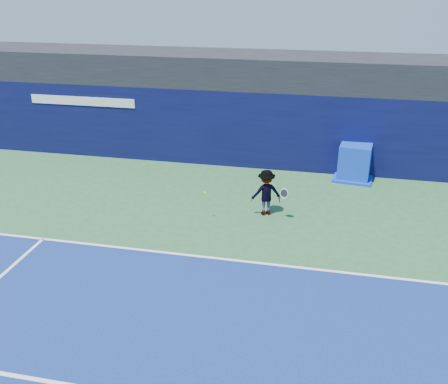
# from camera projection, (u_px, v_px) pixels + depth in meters

# --- Properties ---
(ground) EXTENTS (80.00, 80.00, 0.00)m
(ground) POSITION_uv_depth(u_px,v_px,m) (179.00, 328.00, 10.79)
(ground) COLOR #2B5F35
(ground) RESTS_ON ground
(baseline) EXTENTS (24.00, 0.10, 0.01)m
(baseline) POSITION_uv_depth(u_px,v_px,m) (211.00, 258.00, 13.47)
(baseline) COLOR white
(baseline) RESTS_ON ground
(stadium_band) EXTENTS (36.00, 3.00, 1.20)m
(stadium_band) POSITION_uv_depth(u_px,v_px,m) (260.00, 70.00, 19.66)
(stadium_band) COLOR black
(stadium_band) RESTS_ON back_wall_assembly
(back_wall_assembly) EXTENTS (36.00, 1.03, 3.00)m
(back_wall_assembly) POSITION_uv_depth(u_px,v_px,m) (255.00, 128.00, 19.60)
(back_wall_assembly) COLOR #090C35
(back_wall_assembly) RESTS_ON ground
(equipment_cart) EXTENTS (1.57, 1.57, 1.34)m
(equipment_cart) POSITION_uv_depth(u_px,v_px,m) (355.00, 163.00, 18.52)
(equipment_cart) COLOR #0D32BE
(equipment_cart) RESTS_ON ground
(tennis_player) EXTENTS (1.28, 0.89, 1.50)m
(tennis_player) POSITION_uv_depth(u_px,v_px,m) (266.00, 192.00, 15.67)
(tennis_player) COLOR white
(tennis_player) RESTS_ON ground
(tennis_ball) EXTENTS (0.07, 0.07, 0.07)m
(tennis_ball) POSITION_uv_depth(u_px,v_px,m) (205.00, 193.00, 15.26)
(tennis_ball) COLOR yellow
(tennis_ball) RESTS_ON ground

